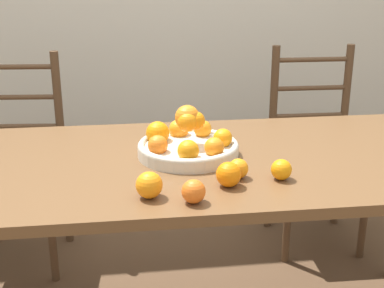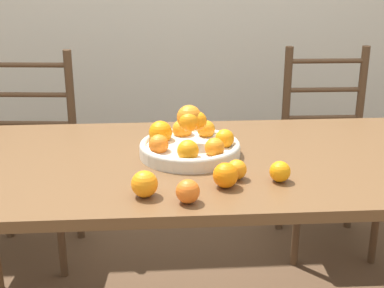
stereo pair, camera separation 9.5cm
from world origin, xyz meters
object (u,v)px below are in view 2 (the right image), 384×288
Objects in this scene: orange_loose_0 at (225,175)px; chair_left at (29,162)px; fruit_bowl at (189,143)px; chair_right at (328,154)px; orange_loose_2 at (280,172)px; orange_loose_4 at (188,191)px; orange_loose_3 at (237,170)px; orange_loose_1 at (144,184)px.

orange_loose_0 is 0.08× the size of chair_left.
chair_right reaches higher than fruit_bowl.
chair_left is 1.46m from chair_right.
orange_loose_2 is (0.26, -0.24, -0.01)m from fruit_bowl.
orange_loose_4 reaches higher than orange_loose_2.
fruit_bowl is 5.56× the size of orange_loose_3.
fruit_bowl is 4.47× the size of orange_loose_1.
chair_left is (-0.85, 0.93, -0.32)m from orange_loose_3.
orange_loose_4 is at bearing -135.70° from orange_loose_3.
fruit_bowl is 1.08m from chair_right.
orange_loose_4 is at bearing -94.29° from fruit_bowl.
orange_loose_0 is 0.15m from orange_loose_4.
chair_left is at bearing 129.29° from orange_loose_0.
orange_loose_1 is at bearing -114.52° from fruit_bowl.
fruit_bowl reaches higher than orange_loose_0.
fruit_bowl reaches higher than orange_loose_4.
orange_loose_0 reaches higher than orange_loose_4.
orange_loose_1 is 1.14× the size of orange_loose_4.
chair_left reaches higher than orange_loose_1.
orange_loose_1 is 0.08× the size of chair_right.
chair_right is at bearing 49.82° from orange_loose_1.
chair_left is at bearing 118.99° from orange_loose_1.
chair_left reaches higher than orange_loose_3.
chair_left is at bearing 122.57° from orange_loose_4.
fruit_bowl reaches higher than orange_loose_1.
fruit_bowl is at bearing 136.69° from orange_loose_2.
chair_left is (-0.70, 1.09, -0.32)m from orange_loose_4.
chair_left is at bearing -178.78° from chair_right.
chair_left is (-0.72, 0.72, -0.33)m from fruit_bowl.
orange_loose_0 is at bearing -121.76° from chair_right.
chair_right is at bearing 57.22° from orange_loose_3.
orange_loose_2 is at bearing -39.25° from chair_left.
chair_left is at bearing 135.14° from fruit_bowl.
fruit_bowl is at bearing -134.28° from chair_right.
chair_right is (0.73, 0.72, -0.33)m from fruit_bowl.
orange_loose_1 is 1.20× the size of orange_loose_2.
orange_loose_0 is at bearing -45.50° from chair_left.
chair_right reaches higher than orange_loose_2.
orange_loose_3 is 1.16m from chair_right.
orange_loose_2 is at bearing -12.23° from orange_loose_3.
fruit_bowl is at bearing 65.48° from orange_loose_1.
orange_loose_0 is at bearing -126.00° from orange_loose_3.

